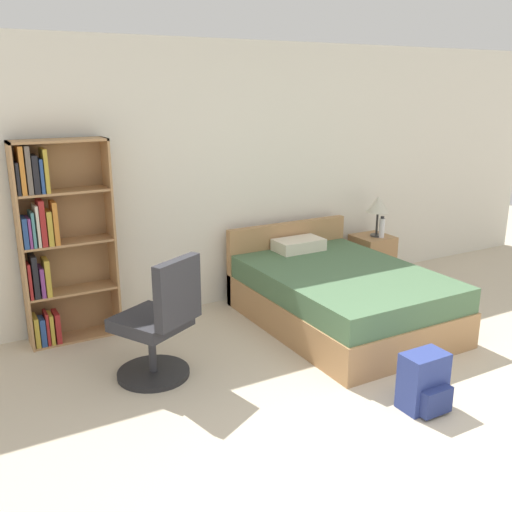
% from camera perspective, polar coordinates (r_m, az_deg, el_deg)
% --- Properties ---
extents(ground_plane, '(14.00, 14.00, 0.00)m').
position_cam_1_polar(ground_plane, '(3.76, 19.80, -19.72)').
color(ground_plane, beige).
extents(wall_back, '(9.00, 0.06, 2.60)m').
position_cam_1_polar(wall_back, '(5.72, -3.92, 7.83)').
color(wall_back, silver).
rests_on(wall_back, ground_plane).
extents(bookshelf, '(0.78, 0.27, 1.76)m').
position_cam_1_polar(bookshelf, '(5.13, -19.52, 1.37)').
color(bookshelf, '#AD7F51').
rests_on(bookshelf, ground_plane).
extents(bed, '(1.41, 1.99, 0.79)m').
position_cam_1_polar(bed, '(5.45, 8.20, -3.83)').
color(bed, '#AD7F51').
rests_on(bed, ground_plane).
extents(office_chair, '(0.67, 0.71, 0.99)m').
position_cam_1_polar(office_chair, '(4.38, -9.61, -6.90)').
color(office_chair, '#232326').
rests_on(office_chair, ground_plane).
extents(nightstand, '(0.40, 0.42, 0.55)m').
position_cam_1_polar(nightstand, '(6.64, 11.49, -0.31)').
color(nightstand, '#AD7F51').
rests_on(nightstand, ground_plane).
extents(table_lamp, '(0.25, 0.25, 0.45)m').
position_cam_1_polar(table_lamp, '(6.48, 12.11, 4.97)').
color(table_lamp, '#333333').
rests_on(table_lamp, nightstand).
extents(water_bottle, '(0.06, 0.06, 0.24)m').
position_cam_1_polar(water_bottle, '(6.49, 12.48, 2.79)').
color(water_bottle, silver).
rests_on(water_bottle, nightstand).
extents(backpack_blue, '(0.32, 0.27, 0.41)m').
position_cam_1_polar(backpack_blue, '(4.21, 16.49, -12.07)').
color(backpack_blue, navy).
rests_on(backpack_blue, ground_plane).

